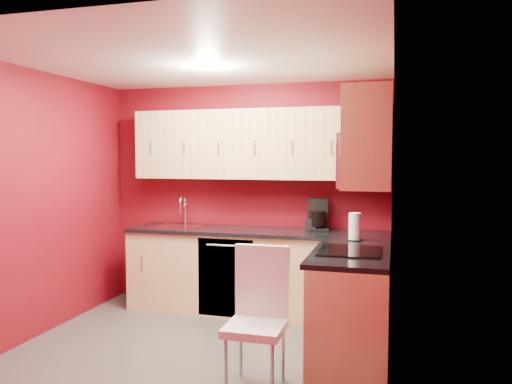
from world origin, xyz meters
The scene contains 21 objects.
floor centered at (0.00, 0.00, 0.00)m, with size 3.20×3.20×0.00m, color #464341.
ceiling centered at (0.00, 0.00, 2.50)m, with size 3.20×3.20×0.00m, color white.
wall_back centered at (0.00, 1.50, 1.25)m, with size 3.20×3.20×0.00m, color maroon.
wall_front centered at (0.00, -1.50, 1.25)m, with size 3.20×3.20×0.00m, color maroon.
wall_left centered at (-1.60, 0.00, 1.25)m, with size 3.00×3.00×0.00m, color maroon.
wall_right centered at (1.60, 0.00, 1.25)m, with size 3.00×3.00×0.00m, color maroon.
base_cabinets_back centered at (0.20, 1.20, 0.43)m, with size 2.80×0.60×0.87m, color #EAC985.
base_cabinets_right centered at (1.30, 0.25, 0.43)m, with size 0.60×1.30×0.87m, color #EAC985.
countertop_back centered at (0.20, 1.19, 0.89)m, with size 2.80×0.63×0.04m, color black.
countertop_right centered at (1.29, 0.23, 0.89)m, with size 0.63×1.27×0.04m, color black.
upper_cabinets_back centered at (0.20, 1.32, 1.83)m, with size 2.80×0.35×0.75m, color tan.
upper_cabinets_right centered at (1.42, 0.44, 1.89)m, with size 0.35×1.55×0.75m.
microwave centered at (1.39, 0.20, 1.66)m, with size 0.42×0.76×0.42m.
cooktop centered at (1.28, 0.20, 0.92)m, with size 0.50×0.55×0.01m, color black.
sink centered at (-0.70, 1.20, 0.94)m, with size 0.52×0.42×0.35m.
dishwasher_front centered at (-0.05, 0.91, 0.43)m, with size 0.60×0.02×0.82m, color black.
downlight centered at (0.00, 0.30, 2.48)m, with size 0.20×0.20×0.01m, color white.
coffee_maker centered at (0.85, 1.29, 1.08)m, with size 0.20×0.27×0.34m, color black, non-canonical shape.
napkin_holder centered at (0.80, 1.27, 0.98)m, with size 0.12×0.12×0.13m, color black, non-canonical shape.
paper_towel centered at (1.27, 0.78, 1.04)m, with size 0.15×0.15×0.26m, color white, non-canonical shape.
dining_chair centered at (0.67, -0.52, 0.51)m, with size 0.41×0.43×1.03m, color white, non-canonical shape.
Camera 1 is at (1.62, -3.92, 1.69)m, focal length 35.00 mm.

